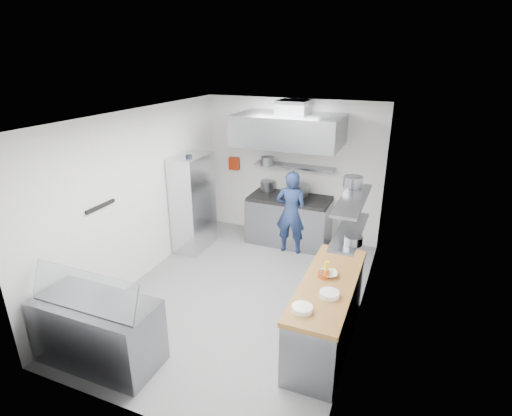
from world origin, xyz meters
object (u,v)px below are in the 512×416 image
at_px(chef, 291,212).
at_px(display_case, 99,331).
at_px(wire_rack, 193,203).
at_px(gas_range, 289,221).

bearing_deg(chef, display_case, 66.99).
bearing_deg(display_case, wire_rack, 99.46).
height_order(wire_rack, display_case, wire_rack).
distance_m(wire_rack, display_case, 3.26).
bearing_deg(wire_rack, chef, 16.50).
height_order(chef, display_case, chef).
height_order(gas_range, wire_rack, wire_rack).
height_order(gas_range, display_case, gas_range).
bearing_deg(display_case, chef, 71.26).
distance_m(gas_range, wire_rack, 1.93).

